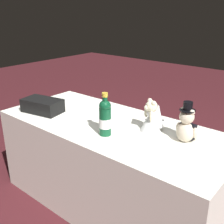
% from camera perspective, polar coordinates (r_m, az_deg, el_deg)
% --- Properties ---
extents(ground_plane, '(12.00, 12.00, 0.00)m').
position_cam_1_polar(ground_plane, '(2.53, -0.00, -17.97)').
color(ground_plane, '#47191E').
extents(reception_table, '(1.86, 0.81, 0.74)m').
position_cam_1_polar(reception_table, '(2.32, -0.00, -10.87)').
color(reception_table, white).
rests_on(reception_table, ground_plane).
extents(teddy_bear_groom, '(0.16, 0.15, 0.28)m').
position_cam_1_polar(teddy_bear_groom, '(1.91, 15.00, -2.81)').
color(teddy_bear_groom, beige).
rests_on(teddy_bear_groom, reception_table).
extents(teddy_bear_bride, '(0.19, 0.21, 0.24)m').
position_cam_1_polar(teddy_bear_bride, '(2.03, 8.33, -1.04)').
color(teddy_bear_bride, white).
rests_on(teddy_bear_bride, reception_table).
extents(champagne_bottle, '(0.09, 0.09, 0.31)m').
position_cam_1_polar(champagne_bottle, '(1.93, -1.43, -1.07)').
color(champagne_bottle, '#104B2C').
rests_on(champagne_bottle, reception_table).
extents(signing_pen, '(0.13, 0.09, 0.01)m').
position_cam_1_polar(signing_pen, '(2.25, 8.84, -1.56)').
color(signing_pen, black).
rests_on(signing_pen, reception_table).
extents(gift_case_black, '(0.37, 0.25, 0.11)m').
position_cam_1_polar(gift_case_black, '(2.45, -14.01, 1.28)').
color(gift_case_black, black).
rests_on(gift_case_black, reception_table).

